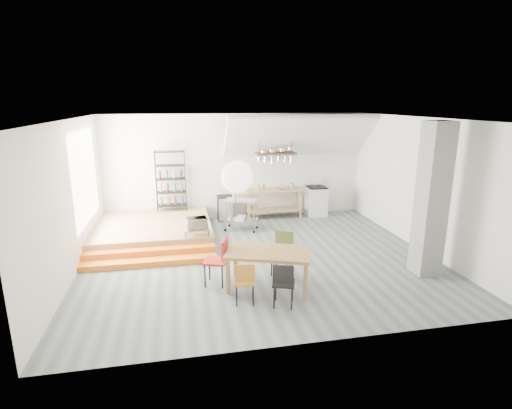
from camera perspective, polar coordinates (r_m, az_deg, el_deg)
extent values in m
plane|color=#556063|center=(9.46, 0.48, -7.56)|extent=(8.00, 8.00, 0.00)
cube|color=silver|center=(12.37, -2.80, 5.43)|extent=(8.00, 0.04, 3.20)
cube|color=silver|center=(9.08, -25.06, 0.67)|extent=(0.04, 7.00, 3.20)
cube|color=silver|center=(10.53, 22.36, 2.72)|extent=(0.04, 7.00, 3.20)
cube|color=white|center=(8.77, 0.53, 12.18)|extent=(8.00, 7.00, 0.02)
cube|color=white|center=(12.07, 6.18, 9.68)|extent=(4.40, 1.44, 1.32)
cube|color=white|center=(10.47, -23.21, 3.68)|extent=(0.02, 2.50, 2.20)
cube|color=olive|center=(11.13, -14.40, -3.50)|extent=(3.00, 3.00, 0.40)
cube|color=orange|center=(9.34, -14.92, -7.94)|extent=(3.00, 0.35, 0.13)
cube|color=orange|center=(9.64, -14.83, -6.79)|extent=(3.00, 0.35, 0.27)
cube|color=gray|center=(8.94, 23.81, 0.60)|extent=(0.50, 0.50, 3.20)
cube|color=olive|center=(12.38, 2.52, 2.05)|extent=(1.80, 0.60, 0.06)
cube|color=olive|center=(12.53, 2.49, -0.77)|extent=(1.70, 0.55, 0.04)
cube|color=olive|center=(12.90, 5.81, 0.45)|extent=(0.06, 0.06, 0.86)
cube|color=olive|center=(12.53, -1.38, 0.09)|extent=(0.06, 0.06, 0.86)
cube|color=olive|center=(12.49, 6.40, -0.04)|extent=(0.06, 0.06, 0.86)
cube|color=olive|center=(12.11, -1.03, -0.42)|extent=(0.06, 0.06, 0.86)
cube|color=white|center=(12.87, 8.57, 0.42)|extent=(0.60, 0.60, 0.90)
cube|color=black|center=(12.77, 8.65, 2.47)|extent=(0.58, 0.58, 0.03)
cube|color=white|center=(13.00, 8.26, 3.28)|extent=(0.60, 0.05, 0.25)
cylinder|color=black|center=(12.94, 9.03, 2.73)|extent=(0.18, 0.18, 0.02)
cylinder|color=black|center=(12.84, 7.85, 2.68)|extent=(0.18, 0.18, 0.02)
cylinder|color=black|center=(12.68, 9.46, 2.47)|extent=(0.18, 0.18, 0.02)
cylinder|color=black|center=(12.59, 8.27, 2.42)|extent=(0.18, 0.18, 0.02)
cube|color=#3E2918|center=(11.98, 2.81, 7.31)|extent=(1.20, 0.50, 0.05)
cylinder|color=black|center=(11.81, 0.46, 10.02)|extent=(0.02, 0.02, 1.15)
cylinder|color=black|center=(12.05, 5.19, 10.06)|extent=(0.02, 0.02, 1.15)
cylinder|color=silver|center=(11.84, 0.50, 6.55)|extent=(0.16, 0.16, 0.12)
cylinder|color=silver|center=(11.89, 1.45, 6.48)|extent=(0.20, 0.20, 0.16)
cylinder|color=silver|center=(11.93, 2.39, 6.41)|extent=(0.16, 0.16, 0.20)
cylinder|color=silver|center=(11.98, 3.33, 6.62)|extent=(0.20, 0.20, 0.12)
cylinder|color=silver|center=(12.03, 4.26, 6.55)|extent=(0.16, 0.16, 0.16)
cylinder|color=silver|center=(12.09, 5.18, 6.47)|extent=(0.20, 0.20, 0.20)
cylinder|color=black|center=(12.18, -10.09, 3.64)|extent=(0.02, 0.02, 1.80)
cylinder|color=black|center=(12.19, -14.04, 3.44)|extent=(0.02, 0.02, 1.80)
cylinder|color=black|center=(11.82, -10.05, 3.32)|extent=(0.02, 0.02, 1.80)
cylinder|color=black|center=(11.84, -14.12, 3.11)|extent=(0.02, 0.02, 1.80)
cube|color=black|center=(12.16, -11.89, -0.08)|extent=(0.88, 0.38, 0.02)
cube|color=black|center=(12.07, -11.99, 1.75)|extent=(0.88, 0.38, 0.02)
cube|color=black|center=(11.99, -12.09, 3.62)|extent=(0.88, 0.38, 0.02)
cube|color=black|center=(11.92, -12.19, 5.50)|extent=(0.88, 0.38, 0.02)
cube|color=black|center=(11.87, -12.29, 7.41)|extent=(0.88, 0.38, 0.03)
cylinder|color=#317C34|center=(12.13, -11.92, 0.56)|extent=(0.07, 0.07, 0.24)
cylinder|color=olive|center=(12.04, -12.02, 2.40)|extent=(0.07, 0.07, 0.24)
cylinder|color=maroon|center=(11.96, -12.12, 4.27)|extent=(0.07, 0.07, 0.24)
cube|color=olive|center=(9.82, -8.45, -3.48)|extent=(0.60, 0.40, 0.03)
cylinder|color=black|center=(10.02, -6.94, -3.55)|extent=(0.02, 0.02, 0.13)
cylinder|color=black|center=(10.00, -10.04, -3.71)|extent=(0.02, 0.02, 0.13)
cylinder|color=black|center=(9.69, -6.79, -4.17)|extent=(0.02, 0.02, 0.13)
cylinder|color=black|center=(9.67, -9.98, -4.34)|extent=(0.02, 0.02, 0.13)
sphere|color=white|center=(7.43, -2.72, 3.95)|extent=(0.60, 0.60, 0.60)
cube|color=brown|center=(7.75, 1.80, -6.87)|extent=(1.82, 1.40, 0.06)
cube|color=brown|center=(8.21, 7.19, -8.61)|extent=(0.09, 0.09, 0.71)
cube|color=brown|center=(8.35, -2.91, -8.08)|extent=(0.09, 0.09, 0.71)
cube|color=brown|center=(7.51, 7.03, -10.90)|extent=(0.09, 0.09, 0.71)
cube|color=brown|center=(7.67, -4.05, -10.26)|extent=(0.09, 0.09, 0.71)
cube|color=#A1631B|center=(7.33, -1.62, -10.89)|extent=(0.42, 0.42, 0.04)
cube|color=#A1631B|center=(7.08, -1.62, -9.78)|extent=(0.35, 0.09, 0.33)
cylinder|color=black|center=(7.29, -2.79, -12.92)|extent=(0.03, 0.03, 0.41)
cylinder|color=black|center=(7.30, -0.40, -12.89)|extent=(0.03, 0.03, 0.41)
cylinder|color=black|center=(7.56, -2.78, -11.88)|extent=(0.03, 0.03, 0.41)
cylinder|color=black|center=(7.56, -0.48, -11.85)|extent=(0.03, 0.03, 0.41)
cube|color=black|center=(7.24, 3.98, -11.11)|extent=(0.49, 0.49, 0.04)
cube|color=black|center=(6.99, 3.91, -9.95)|extent=(0.36, 0.16, 0.34)
cylinder|color=black|center=(7.22, 2.61, -13.16)|extent=(0.03, 0.03, 0.42)
cylinder|color=black|center=(7.20, 5.12, -13.29)|extent=(0.03, 0.03, 0.42)
cylinder|color=black|center=(7.49, 2.84, -12.07)|extent=(0.03, 0.03, 0.42)
cylinder|color=black|center=(7.47, 5.25, -12.19)|extent=(0.03, 0.03, 0.42)
cube|color=#565F2D|center=(8.44, 3.68, -7.00)|extent=(0.57, 0.57, 0.04)
cube|color=#565F2D|center=(8.52, 4.07, -4.94)|extent=(0.36, 0.24, 0.36)
cylinder|color=black|center=(8.64, 5.04, -8.22)|extent=(0.03, 0.03, 0.46)
cylinder|color=black|center=(8.72, 2.91, -7.95)|extent=(0.03, 0.03, 0.46)
cylinder|color=black|center=(8.34, 4.44, -9.07)|extent=(0.03, 0.03, 0.46)
cylinder|color=black|center=(8.43, 2.23, -8.78)|extent=(0.03, 0.03, 0.46)
cube|color=red|center=(8.02, -5.82, -8.05)|extent=(0.56, 0.56, 0.04)
cube|color=red|center=(7.88, -4.47, -6.31)|extent=(0.18, 0.41, 0.38)
cylinder|color=black|center=(7.93, -4.84, -10.29)|extent=(0.03, 0.03, 0.48)
cylinder|color=black|center=(8.24, -4.28, -9.28)|extent=(0.03, 0.03, 0.48)
cylinder|color=black|center=(8.01, -7.31, -10.09)|extent=(0.03, 0.03, 0.48)
cylinder|color=black|center=(8.32, -6.66, -9.10)|extent=(0.03, 0.03, 0.48)
cube|color=silver|center=(11.17, -2.15, 0.59)|extent=(1.01, 0.80, 0.04)
cube|color=silver|center=(11.32, -2.13, -2.21)|extent=(1.01, 0.80, 0.03)
cylinder|color=silver|center=(11.39, 0.15, -1.32)|extent=(0.03, 0.03, 0.85)
sphere|color=black|center=(11.51, 0.14, -3.25)|extent=(0.08, 0.08, 0.08)
cylinder|color=silver|center=(11.58, -3.86, -1.08)|extent=(0.03, 0.03, 0.85)
sphere|color=black|center=(11.70, -3.82, -2.99)|extent=(0.08, 0.08, 0.08)
cylinder|color=silver|center=(10.99, -0.32, -1.93)|extent=(0.03, 0.03, 0.85)
sphere|color=black|center=(11.11, -0.31, -3.92)|extent=(0.08, 0.08, 0.08)
cylinder|color=silver|center=(11.19, -4.46, -1.67)|extent=(0.03, 0.03, 0.85)
sphere|color=black|center=(11.31, -4.42, -3.63)|extent=(0.08, 0.08, 0.08)
cube|color=black|center=(12.28, -4.44, -0.49)|extent=(0.45, 0.45, 0.76)
imported|color=beige|center=(9.77, -8.49, -2.64)|extent=(0.53, 0.39, 0.27)
imported|color=silver|center=(12.37, 3.54, 2.28)|extent=(0.26, 0.26, 0.05)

